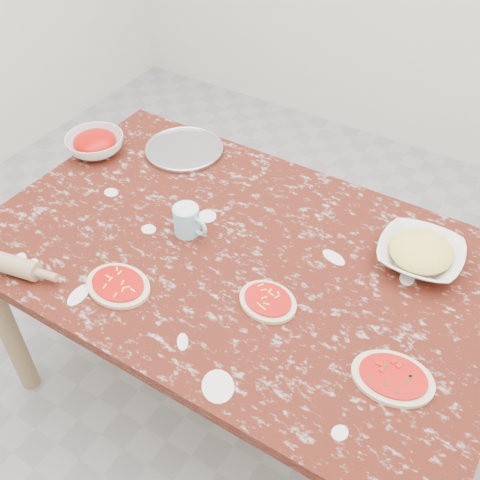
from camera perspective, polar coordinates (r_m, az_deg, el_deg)
name	(u,v)px	position (r m, az deg, el deg)	size (l,w,h in m)	color
ground	(240,387)	(2.33, 0.00, -14.50)	(4.00, 4.00, 0.00)	gray
worktable	(240,271)	(1.80, 0.00, -3.08)	(1.60, 1.00, 0.75)	#42150C
pizza_tray	(184,150)	(2.17, -5.60, 8.98)	(0.29, 0.29, 0.01)	#B2B2B7
sauce_bowl	(95,144)	(2.21, -14.28, 9.26)	(0.21, 0.21, 0.07)	white
cheese_bowl	(420,255)	(1.77, 17.54, -1.47)	(0.25, 0.25, 0.06)	white
flour_mug	(187,220)	(1.78, -5.29, 1.98)	(0.12, 0.08, 0.10)	#88D4E0
pizza_left	(118,285)	(1.67, -12.09, -4.45)	(0.21, 0.17, 0.02)	beige
pizza_mid	(268,301)	(1.60, 2.80, -6.14)	(0.19, 0.17, 0.02)	beige
pizza_right	(393,378)	(1.50, 15.04, -13.17)	(0.23, 0.19, 0.02)	beige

